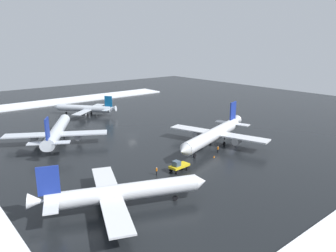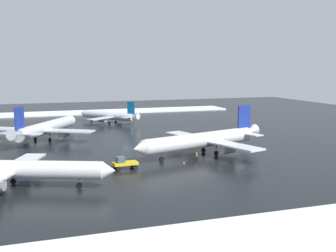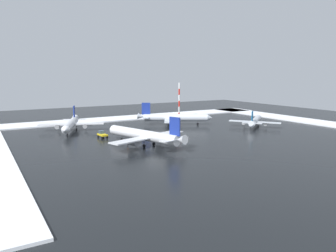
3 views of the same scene
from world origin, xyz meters
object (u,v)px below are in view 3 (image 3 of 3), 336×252
ground_crew_by_nose_gear (128,142)px  airplane_far_rear (174,118)px  ground_crew_mid_apron (102,133)px  antenna_mast (179,101)px  airplane_parked_starboard (71,124)px  airplane_parked_portside (255,121)px  airplane_distant_tail (144,135)px  traffic_cone_near_nose (131,140)px  pushback_tug (102,134)px  traffic_cone_mid_line (118,143)px

ground_crew_by_nose_gear → airplane_far_rear: bearing=130.9°
ground_crew_mid_apron → antenna_mast: (-49.20, -24.43, 7.96)m
airplane_parked_starboard → ground_crew_mid_apron: bearing=51.5°
airplane_parked_portside → ground_crew_mid_apron: size_ratio=12.69×
airplane_distant_tail → airplane_far_rear: size_ratio=1.12×
airplane_distant_tail → traffic_cone_near_nose: airplane_distant_tail is taller
pushback_tug → antenna_mast: bearing=-64.6°
airplane_far_rear → pushback_tug: airplane_far_rear is taller
ground_crew_mid_apron → ground_crew_by_nose_gear: size_ratio=1.00×
airplane_far_rear → traffic_cone_mid_line: (36.12, 24.45, -2.96)m
airplane_far_rear → antenna_mast: size_ratio=1.67×
airplane_far_rear → traffic_cone_near_nose: bearing=-113.7°
airplane_distant_tail → ground_crew_mid_apron: size_ratio=19.43×
airplane_distant_tail → traffic_cone_mid_line: 9.58m
airplane_parked_starboard → ground_crew_mid_apron: size_ratio=16.92×
airplane_distant_tail → ground_crew_by_nose_gear: 5.83m
traffic_cone_near_nose → traffic_cone_mid_line: (5.98, 2.81, 0.00)m
airplane_parked_portside → pushback_tug: bearing=134.2°
ground_crew_mid_apron → traffic_cone_near_nose: bearing=36.3°
airplane_parked_starboard → traffic_cone_mid_line: bearing=34.9°
airplane_distant_tail → ground_crew_mid_apron: (5.57, -23.83, -2.37)m
antenna_mast → traffic_cone_mid_line: 65.45m
airplane_parked_starboard → pushback_tug: 19.41m
airplane_distant_tail → airplane_parked_starboard: airplane_distant_tail is taller
airplane_distant_tail → pushback_tug: airplane_distant_tail is taller
pushback_tug → ground_crew_mid_apron: bearing=-21.3°
pushback_tug → antenna_mast: 59.05m
airplane_parked_portside → airplane_parked_starboard: bearing=121.0°
pushback_tug → ground_crew_by_nose_gear: (-2.77, 15.73, -0.31)m
airplane_far_rear → antenna_mast: (-13.67, -17.13, 5.69)m
ground_crew_mid_apron → ground_crew_by_nose_gear: bearing=19.4°
airplane_parked_portside → antenna_mast: 41.51m
pushback_tug → ground_crew_by_nose_gear: bearing=-174.7°
pushback_tug → ground_crew_mid_apron: 5.14m
ground_crew_mid_apron → ground_crew_by_nose_gear: 20.69m
ground_crew_by_nose_gear → ground_crew_mid_apron: bearing=-174.7°
antenna_mast → ground_crew_mid_apron: bearing=26.4°
pushback_tug → traffic_cone_near_nose: (-6.85, 9.44, -1.01)m
airplane_far_rear → ground_crew_mid_apron: 36.34m
airplane_distant_tail → traffic_cone_near_nose: size_ratio=60.40×
ground_crew_mid_apron → antenna_mast: 55.51m
traffic_cone_mid_line → ground_crew_mid_apron: bearing=-92.0°
pushback_tug → airplane_distant_tail: bearing=-164.3°
ground_crew_by_nose_gear → antenna_mast: bearing=134.9°
airplane_parked_portside → airplane_far_rear: 34.71m
antenna_mast → traffic_cone_near_nose: size_ratio=32.47×
airplane_far_rear → ground_crew_by_nose_gear: bearing=-110.1°
pushback_tug → ground_crew_mid_apron: size_ratio=2.79×
ground_crew_mid_apron → traffic_cone_near_nose: 15.35m
airplane_parked_portside → airplane_far_rear: bearing=104.1°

